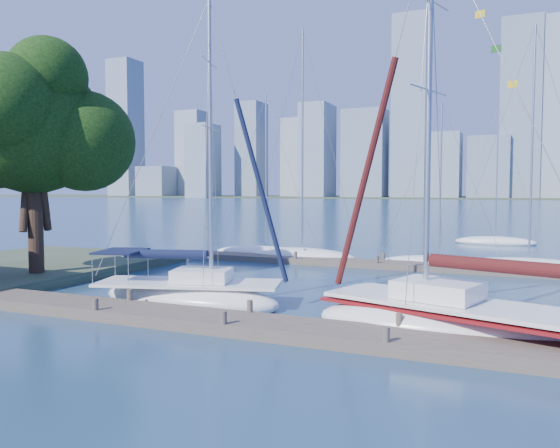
% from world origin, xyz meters
% --- Properties ---
extents(ground, '(700.00, 700.00, 0.00)m').
position_xyz_m(ground, '(0.00, 0.00, 0.00)').
color(ground, '#182F4C').
rests_on(ground, ground).
extents(near_dock, '(26.00, 2.00, 0.40)m').
position_xyz_m(near_dock, '(0.00, 0.00, 0.20)').
color(near_dock, '#4B4037').
rests_on(near_dock, ground).
extents(far_dock, '(30.00, 1.80, 0.36)m').
position_xyz_m(far_dock, '(2.00, 16.00, 0.18)').
color(far_dock, '#4B4037').
rests_on(far_dock, ground).
extents(far_shore, '(800.00, 100.00, 1.50)m').
position_xyz_m(far_shore, '(0.00, 320.00, 0.00)').
color(far_shore, '#38472D').
rests_on(far_shore, ground).
extents(tree, '(8.80, 8.02, 11.52)m').
position_xyz_m(tree, '(-13.07, 4.08, 7.71)').
color(tree, black).
rests_on(tree, ground).
extents(sailboat_navy, '(8.11, 4.53, 12.29)m').
position_xyz_m(sailboat_navy, '(-3.57, 2.72, 1.00)').
color(sailboat_navy, white).
rests_on(sailboat_navy, ground).
extents(sailboat_maroon, '(9.31, 5.38, 13.66)m').
position_xyz_m(sailboat_maroon, '(6.52, 2.12, 1.03)').
color(sailboat_maroon, white).
rests_on(sailboat_maroon, ground).
extents(bg_boat_0, '(7.95, 3.16, 11.22)m').
position_xyz_m(bg_boat_0, '(-7.42, 18.38, 0.23)').
color(bg_boat_0, white).
rests_on(bg_boat_0, ground).
extents(bg_boat_1, '(7.16, 2.39, 15.02)m').
position_xyz_m(bg_boat_1, '(-4.39, 17.34, 0.30)').
color(bg_boat_1, white).
rests_on(bg_boat_1, ground).
extents(bg_boat_2, '(6.84, 2.02, 9.85)m').
position_xyz_m(bg_boat_2, '(4.13, 17.66, 0.21)').
color(bg_boat_2, white).
rests_on(bg_boat_2, ground).
extents(bg_boat_3, '(8.29, 4.11, 13.79)m').
position_xyz_m(bg_boat_3, '(8.94, 17.73, 0.26)').
color(bg_boat_3, white).
rests_on(bg_boat_3, ground).
extents(bg_boat_7, '(6.62, 2.74, 11.76)m').
position_xyz_m(bg_boat_7, '(6.75, 33.40, 0.23)').
color(bg_boat_7, white).
rests_on(bg_boat_7, ground).
extents(skyline, '(502.91, 51.31, 120.68)m').
position_xyz_m(skyline, '(20.51, 290.36, 35.89)').
color(skyline, gray).
rests_on(skyline, ground).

